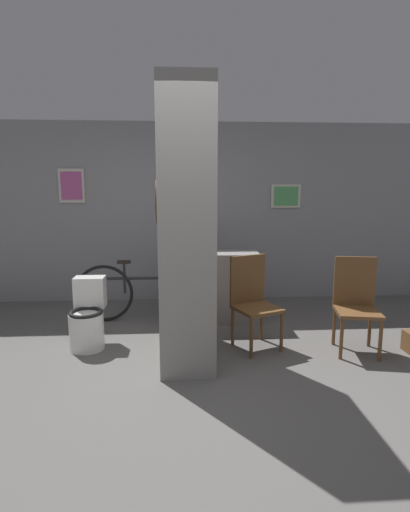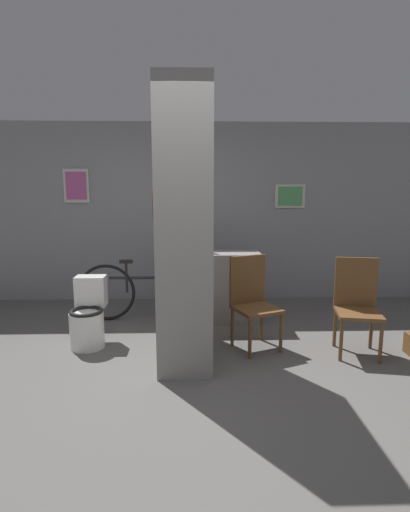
{
  "view_description": "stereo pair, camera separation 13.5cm",
  "coord_description": "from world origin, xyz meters",
  "px_view_note": "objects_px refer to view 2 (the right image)",
  "views": [
    {
      "loc": [
        -0.05,
        -3.28,
        1.7
      ],
      "look_at": [
        0.2,
        0.95,
        0.95
      ],
      "focal_mm": 28.0,
      "sensor_mm": 36.0,
      "label": 1
    },
    {
      "loc": [
        0.08,
        -3.29,
        1.7
      ],
      "look_at": [
        0.2,
        0.95,
        0.95
      ],
      "focal_mm": 28.0,
      "sensor_mm": 36.0,
      "label": 2
    }
  ],
  "objects_px": {
    "toilet": "(88,317)",
    "chair_near_pillar": "(253,299)",
    "bicycle": "(148,291)",
    "chair_by_doorway": "(357,303)",
    "bottle_tall": "(208,245)"
  },
  "relations": [
    {
      "from": "toilet",
      "to": "chair_by_doorway",
      "type": "relative_size",
      "value": 0.74
    },
    {
      "from": "chair_near_pillar",
      "to": "bottle_tall",
      "type": "distance_m",
      "value": 1.06
    },
    {
      "from": "chair_near_pillar",
      "to": "bicycle",
      "type": "xyz_separation_m",
      "value": [
        -1.2,
        0.89,
        -0.14
      ]
    },
    {
      "from": "chair_near_pillar",
      "to": "chair_by_doorway",
      "type": "xyz_separation_m",
      "value": [
        1.05,
        -0.16,
        0.0
      ]
    },
    {
      "from": "chair_by_doorway",
      "to": "bottle_tall",
      "type": "bearing_deg",
      "value": 156.27
    },
    {
      "from": "bicycle",
      "to": "chair_near_pillar",
      "type": "bearing_deg",
      "value": -36.58
    },
    {
      "from": "chair_near_pillar",
      "to": "bicycle",
      "type": "distance_m",
      "value": 1.51
    },
    {
      "from": "chair_near_pillar",
      "to": "chair_by_doorway",
      "type": "distance_m",
      "value": 1.06
    },
    {
      "from": "bicycle",
      "to": "bottle_tall",
      "type": "height_order",
      "value": "bottle_tall"
    },
    {
      "from": "chair_near_pillar",
      "to": "bicycle",
      "type": "height_order",
      "value": "chair_near_pillar"
    },
    {
      "from": "toilet",
      "to": "chair_near_pillar",
      "type": "relative_size",
      "value": 0.74
    },
    {
      "from": "toilet",
      "to": "chair_near_pillar",
      "type": "bearing_deg",
      "value": -2.81
    },
    {
      "from": "toilet",
      "to": "bottle_tall",
      "type": "bearing_deg",
      "value": 29.99
    },
    {
      "from": "chair_by_doorway",
      "to": "bottle_tall",
      "type": "distance_m",
      "value": 1.85
    },
    {
      "from": "chair_near_pillar",
      "to": "bicycle",
      "type": "bearing_deg",
      "value": 120.76
    }
  ]
}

